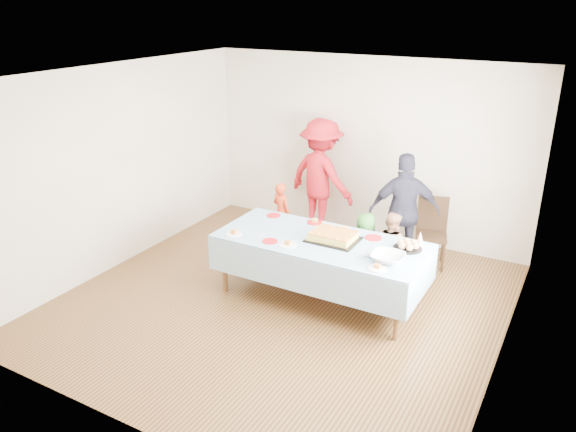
{
  "coord_description": "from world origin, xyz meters",
  "views": [
    {
      "loc": [
        2.98,
        -5.2,
        3.47
      ],
      "look_at": [
        -0.1,
        0.3,
        1.0
      ],
      "focal_mm": 35.0,
      "sensor_mm": 36.0,
      "label": 1
    }
  ],
  "objects_px": {
    "party_table": "(321,244)",
    "adult_left": "(321,177)",
    "dining_chair": "(432,228)",
    "birthday_cake": "(333,236)"
  },
  "relations": [
    {
      "from": "party_table",
      "to": "dining_chair",
      "type": "height_order",
      "value": "dining_chair"
    },
    {
      "from": "dining_chair",
      "to": "birthday_cake",
      "type": "bearing_deg",
      "value": -132.12
    },
    {
      "from": "party_table",
      "to": "adult_left",
      "type": "bearing_deg",
      "value": 116.18
    },
    {
      "from": "party_table",
      "to": "adult_left",
      "type": "height_order",
      "value": "adult_left"
    },
    {
      "from": "adult_left",
      "to": "party_table",
      "type": "bearing_deg",
      "value": 131.13
    },
    {
      "from": "party_table",
      "to": "adult_left",
      "type": "distance_m",
      "value": 2.12
    },
    {
      "from": "party_table",
      "to": "adult_left",
      "type": "relative_size",
      "value": 1.39
    },
    {
      "from": "birthday_cake",
      "to": "dining_chair",
      "type": "relative_size",
      "value": 0.62
    },
    {
      "from": "adult_left",
      "to": "dining_chair",
      "type": "bearing_deg",
      "value": -173.7
    },
    {
      "from": "party_table",
      "to": "dining_chair",
      "type": "distance_m",
      "value": 1.86
    }
  ]
}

